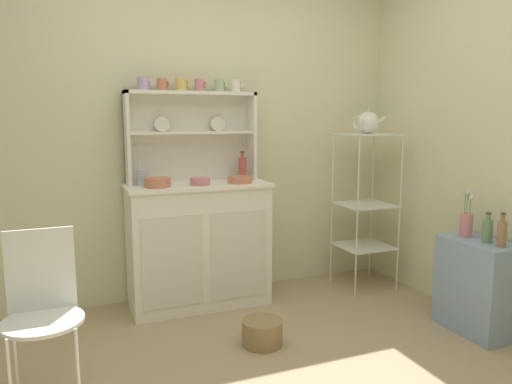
{
  "coord_description": "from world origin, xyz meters",
  "views": [
    {
      "loc": [
        -0.97,
        -1.96,
        1.36
      ],
      "look_at": [
        0.27,
        1.12,
        0.85
      ],
      "focal_mm": 34.07,
      "sensor_mm": 36.0,
      "label": 1
    }
  ],
  "objects_px": {
    "jam_bottle": "(242,168)",
    "wire_chair": "(42,303)",
    "side_shelf_blue": "(477,286)",
    "floor_basket": "(262,332)",
    "flower_vase": "(467,222)",
    "porcelain_teapot": "(368,123)",
    "hutch_cabinet": "(199,243)",
    "vinegar_bottle": "(502,233)",
    "bowl_mixing_large": "(158,183)",
    "cup_lilac_0": "(143,84)",
    "hutch_shelf_unit": "(191,129)",
    "oil_bottle": "(487,230)",
    "bakers_rack": "(366,194)",
    "utensil_jar": "(142,177)"
  },
  "relations": [
    {
      "from": "floor_basket",
      "to": "cup_lilac_0",
      "type": "bearing_deg",
      "value": 119.88
    },
    {
      "from": "bakers_rack",
      "to": "bowl_mixing_large",
      "type": "bearing_deg",
      "value": 178.24
    },
    {
      "from": "hutch_shelf_unit",
      "to": "side_shelf_blue",
      "type": "height_order",
      "value": "hutch_shelf_unit"
    },
    {
      "from": "wire_chair",
      "to": "floor_basket",
      "type": "xyz_separation_m",
      "value": [
        1.19,
        0.21,
        -0.44
      ]
    },
    {
      "from": "bakers_rack",
      "to": "floor_basket",
      "type": "relative_size",
      "value": 5.04
    },
    {
      "from": "bakers_rack",
      "to": "cup_lilac_0",
      "type": "bearing_deg",
      "value": 171.66
    },
    {
      "from": "flower_vase",
      "to": "side_shelf_blue",
      "type": "bearing_deg",
      "value": -90.01
    },
    {
      "from": "wire_chair",
      "to": "floor_basket",
      "type": "relative_size",
      "value": 3.47
    },
    {
      "from": "wire_chair",
      "to": "flower_vase",
      "type": "xyz_separation_m",
      "value": [
        2.53,
        -0.0,
        0.17
      ]
    },
    {
      "from": "hutch_shelf_unit",
      "to": "cup_lilac_0",
      "type": "xyz_separation_m",
      "value": [
        -0.34,
        -0.04,
        0.31
      ]
    },
    {
      "from": "cup_lilac_0",
      "to": "jam_bottle",
      "type": "xyz_separation_m",
      "value": [
        0.71,
        -0.04,
        -0.6
      ]
    },
    {
      "from": "floor_basket",
      "to": "bowl_mixing_large",
      "type": "xyz_separation_m",
      "value": [
        -0.47,
        0.7,
        0.85
      ]
    },
    {
      "from": "wire_chair",
      "to": "oil_bottle",
      "type": "height_order",
      "value": "wire_chair"
    },
    {
      "from": "wire_chair",
      "to": "jam_bottle",
      "type": "relative_size",
      "value": 3.94
    },
    {
      "from": "flower_vase",
      "to": "cup_lilac_0",
      "type": "bearing_deg",
      "value": 149.09
    },
    {
      "from": "oil_bottle",
      "to": "side_shelf_blue",
      "type": "bearing_deg",
      "value": 90.0
    },
    {
      "from": "wire_chair",
      "to": "bakers_rack",
      "type": "bearing_deg",
      "value": -13.9
    },
    {
      "from": "hutch_shelf_unit",
      "to": "utensil_jar",
      "type": "distance_m",
      "value": 0.5
    },
    {
      "from": "bakers_rack",
      "to": "jam_bottle",
      "type": "relative_size",
      "value": 5.73
    },
    {
      "from": "hutch_cabinet",
      "to": "bowl_mixing_large",
      "type": "relative_size",
      "value": 5.73
    },
    {
      "from": "side_shelf_blue",
      "to": "floor_basket",
      "type": "height_order",
      "value": "side_shelf_blue"
    },
    {
      "from": "side_shelf_blue",
      "to": "flower_vase",
      "type": "xyz_separation_m",
      "value": [
        0.0,
        0.12,
        0.39
      ]
    },
    {
      "from": "hutch_cabinet",
      "to": "wire_chair",
      "type": "xyz_separation_m",
      "value": [
        -1.01,
        -0.99,
        0.06
      ]
    },
    {
      "from": "bakers_rack",
      "to": "cup_lilac_0",
      "type": "relative_size",
      "value": 13.54
    },
    {
      "from": "hutch_shelf_unit",
      "to": "bakers_rack",
      "type": "bearing_deg",
      "value": -12.06
    },
    {
      "from": "hutch_cabinet",
      "to": "hutch_shelf_unit",
      "type": "distance_m",
      "value": 0.83
    },
    {
      "from": "hutch_shelf_unit",
      "to": "vinegar_bottle",
      "type": "distance_m",
      "value": 2.17
    },
    {
      "from": "oil_bottle",
      "to": "hutch_cabinet",
      "type": "bearing_deg",
      "value": 142.7
    },
    {
      "from": "hutch_cabinet",
      "to": "oil_bottle",
      "type": "xyz_separation_m",
      "value": [
        1.52,
        -1.16,
        0.21
      ]
    },
    {
      "from": "jam_bottle",
      "to": "porcelain_teapot",
      "type": "distance_m",
      "value": 1.04
    },
    {
      "from": "hutch_cabinet",
      "to": "vinegar_bottle",
      "type": "xyz_separation_m",
      "value": [
        1.52,
        -1.26,
        0.22
      ]
    },
    {
      "from": "utensil_jar",
      "to": "vinegar_bottle",
      "type": "height_order",
      "value": "utensil_jar"
    },
    {
      "from": "porcelain_teapot",
      "to": "floor_basket",
      "type": "bearing_deg",
      "value": -150.66
    },
    {
      "from": "side_shelf_blue",
      "to": "jam_bottle",
      "type": "xyz_separation_m",
      "value": [
        -1.15,
        1.2,
        0.69
      ]
    },
    {
      "from": "hutch_shelf_unit",
      "to": "flower_vase",
      "type": "height_order",
      "value": "hutch_shelf_unit"
    },
    {
      "from": "side_shelf_blue",
      "to": "vinegar_bottle",
      "type": "xyz_separation_m",
      "value": [
        0.0,
        -0.15,
        0.38
      ]
    },
    {
      "from": "floor_basket",
      "to": "jam_bottle",
      "type": "xyz_separation_m",
      "value": [
        0.2,
        0.86,
        0.91
      ]
    },
    {
      "from": "side_shelf_blue",
      "to": "porcelain_teapot",
      "type": "xyz_separation_m",
      "value": [
        -0.18,
        0.99,
        1.02
      ]
    },
    {
      "from": "flower_vase",
      "to": "jam_bottle",
      "type": "bearing_deg",
      "value": 136.8
    },
    {
      "from": "hutch_shelf_unit",
      "to": "floor_basket",
      "type": "distance_m",
      "value": 1.53
    },
    {
      "from": "wire_chair",
      "to": "oil_bottle",
      "type": "xyz_separation_m",
      "value": [
        2.53,
        -0.17,
        0.16
      ]
    },
    {
      "from": "hutch_cabinet",
      "to": "bakers_rack",
      "type": "distance_m",
      "value": 1.38
    },
    {
      "from": "bakers_rack",
      "to": "wire_chair",
      "type": "height_order",
      "value": "bakers_rack"
    },
    {
      "from": "floor_basket",
      "to": "vinegar_bottle",
      "type": "distance_m",
      "value": 1.55
    },
    {
      "from": "hutch_shelf_unit",
      "to": "flower_vase",
      "type": "bearing_deg",
      "value": -37.18
    },
    {
      "from": "jam_bottle",
      "to": "oil_bottle",
      "type": "distance_m",
      "value": 1.72
    },
    {
      "from": "jam_bottle",
      "to": "wire_chair",
      "type": "bearing_deg",
      "value": -142.19
    },
    {
      "from": "bowl_mixing_large",
      "to": "vinegar_bottle",
      "type": "height_order",
      "value": "bowl_mixing_large"
    },
    {
      "from": "side_shelf_blue",
      "to": "floor_basket",
      "type": "bearing_deg",
      "value": 166.02
    },
    {
      "from": "hutch_cabinet",
      "to": "vinegar_bottle",
      "type": "relative_size",
      "value": 4.85
    }
  ]
}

